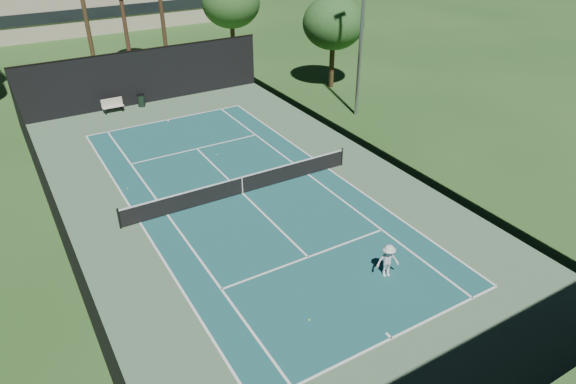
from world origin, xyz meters
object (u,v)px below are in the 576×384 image
at_px(tennis_ball_d, 127,189).
at_px(tennis_ball_b, 175,202).
at_px(park_bench, 113,105).
at_px(player, 388,261).
at_px(tennis_ball_c, 217,155).
at_px(tennis_net, 242,184).
at_px(trash_bin, 141,100).
at_px(tennis_ball_a, 309,320).

bearing_deg(tennis_ball_d, tennis_ball_b, -57.11).
bearing_deg(tennis_ball_b, park_bench, 87.77).
xyz_separation_m(player, tennis_ball_c, (-1.40, 14.03, -0.72)).
bearing_deg(tennis_ball_d, player, -60.26).
bearing_deg(tennis_ball_d, park_bench, 79.08).
xyz_separation_m(tennis_net, trash_bin, (-0.72, 15.43, -0.08)).
bearing_deg(park_bench, tennis_ball_b, -92.23).
bearing_deg(trash_bin, tennis_ball_d, -110.28).
bearing_deg(tennis_net, tennis_ball_c, 81.67).
bearing_deg(tennis_ball_a, tennis_ball_b, 97.33).
bearing_deg(player, tennis_ball_d, 139.22).
bearing_deg(tennis_ball_b, tennis_ball_c, 44.36).
bearing_deg(tennis_ball_c, park_bench, 108.94).
xyz_separation_m(tennis_ball_a, park_bench, (-0.80, 24.96, 0.51)).
bearing_deg(tennis_ball_a, player, 7.83).
distance_m(tennis_ball_c, tennis_ball_d, 5.98).
distance_m(tennis_net, tennis_ball_c, 5.04).
bearing_deg(tennis_ball_a, park_bench, 91.84).
height_order(tennis_net, tennis_ball_c, tennis_net).
distance_m(tennis_ball_a, park_bench, 24.98).
distance_m(player, tennis_ball_b, 11.45).
bearing_deg(trash_bin, park_bench, -177.10).
relative_size(player, tennis_ball_a, 19.96).
xyz_separation_m(tennis_ball_c, trash_bin, (-1.44, 10.47, 0.44)).
bearing_deg(park_bench, player, -78.51).
bearing_deg(player, trash_bin, 116.10).
xyz_separation_m(player, tennis_ball_d, (-7.22, 12.64, -0.72)).
distance_m(tennis_net, park_bench, 15.58).
height_order(player, tennis_ball_d, player).
height_order(tennis_ball_a, tennis_ball_c, tennis_ball_a).
relative_size(tennis_ball_d, park_bench, 0.05).
relative_size(tennis_ball_a, tennis_ball_c, 1.11).
bearing_deg(tennis_ball_b, trash_bin, 79.55).
bearing_deg(tennis_ball_d, tennis_ball_a, -76.93).
xyz_separation_m(tennis_net, tennis_ball_b, (-3.39, 0.93, -0.53)).
relative_size(tennis_net, tennis_ball_b, 211.67).
xyz_separation_m(tennis_ball_b, park_bench, (0.56, 14.39, 0.52)).
bearing_deg(player, tennis_ball_a, -152.69).
relative_size(tennis_ball_b, trash_bin, 0.06).
xyz_separation_m(tennis_net, player, (2.13, -9.07, 0.20)).
xyz_separation_m(tennis_ball_d, trash_bin, (4.38, 11.86, 0.44)).
bearing_deg(trash_bin, tennis_net, -87.34).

